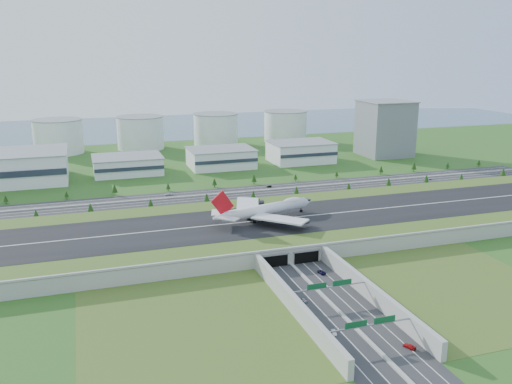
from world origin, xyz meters
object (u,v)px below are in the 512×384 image
object	(u,v)px
car_6	(429,179)
boeing_747	(265,209)
office_tower	(385,129)
car_1	(334,332)
fuel_tank_a	(58,137)
car_2	(321,272)
car_0	(303,300)
car_3	(409,346)
car_7	(168,194)
car_5	(269,186)

from	to	relation	value
car_6	boeing_747	bearing A→B (deg)	113.01
office_tower	car_1	size ratio (longest dim) A/B	12.85
office_tower	boeing_747	distance (m)	275.49
car_1	boeing_747	bearing A→B (deg)	95.10
fuel_tank_a	boeing_747	world-z (taller)	fuel_tank_a
fuel_tank_a	car_2	xyz separation A→B (m)	(130.05, -375.53, -16.63)
boeing_747	car_2	bearing A→B (deg)	-99.59
fuel_tank_a	car_1	size ratio (longest dim) A/B	11.68
car_6	car_0	bearing A→B (deg)	130.44
car_0	car_6	xyz separation A→B (m)	(188.81, 177.26, 0.04)
office_tower	car_0	xyz separation A→B (m)	(-210.38, -286.08, -26.67)
car_6	car_3	bearing A→B (deg)	140.69
car_0	car_6	size ratio (longest dim) A/B	0.77
boeing_747	car_6	world-z (taller)	boeing_747
car_1	car_3	bearing A→B (deg)	-27.40
car_1	car_7	xyz separation A→B (m)	(-28.37, 224.90, 0.10)
fuel_tank_a	office_tower	bearing A→B (deg)	-19.77
car_6	car_7	bearing A→B (deg)	82.40
car_2	car_3	size ratio (longest dim) A/B	1.04
car_5	car_6	size ratio (longest dim) A/B	0.80
office_tower	car_1	bearing A→B (deg)	-123.65
boeing_747	car_3	world-z (taller)	boeing_747
office_tower	car_5	xyz separation A→B (m)	(-157.82, -91.34, -26.66)
car_6	car_7	size ratio (longest dim) A/B	0.98
car_1	car_3	xyz separation A→B (m)	(22.04, -17.82, 0.04)
fuel_tank_a	car_7	bearing A→B (deg)	-68.31
boeing_747	car_5	size ratio (longest dim) A/B	16.12
boeing_747	car_5	xyz separation A→B (m)	(38.28, 101.71, -13.44)
car_2	car_5	world-z (taller)	car_2
office_tower	car_6	distance (m)	114.08
boeing_747	car_7	xyz separation A→B (m)	(-42.21, 102.61, -13.35)
office_tower	boeing_747	world-z (taller)	office_tower
car_5	car_0	bearing A→B (deg)	-37.97
boeing_747	car_2	world-z (taller)	boeing_747
boeing_747	car_5	bearing A→B (deg)	54.59
car_1	car_2	xyz separation A→B (m)	(19.98, 54.80, 0.04)
car_2	car_7	distance (m)	176.84
fuel_tank_a	car_1	distance (m)	444.50
car_2	car_6	world-z (taller)	car_6
car_7	car_2	bearing A→B (deg)	21.65
car_1	car_2	distance (m)	58.33
fuel_tank_a	car_5	size ratio (longest dim) A/B	11.47
car_0	car_3	world-z (taller)	car_3
car_3	car_7	world-z (taller)	car_7
car_1	fuel_tank_a	bearing A→B (deg)	115.90
car_1	car_0	bearing A→B (deg)	102.43
car_1	car_5	bearing A→B (deg)	88.46
fuel_tank_a	boeing_747	xyz separation A→B (m)	(123.90, -308.05, -3.22)
office_tower	fuel_tank_a	distance (m)	340.18
car_3	car_7	distance (m)	247.90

